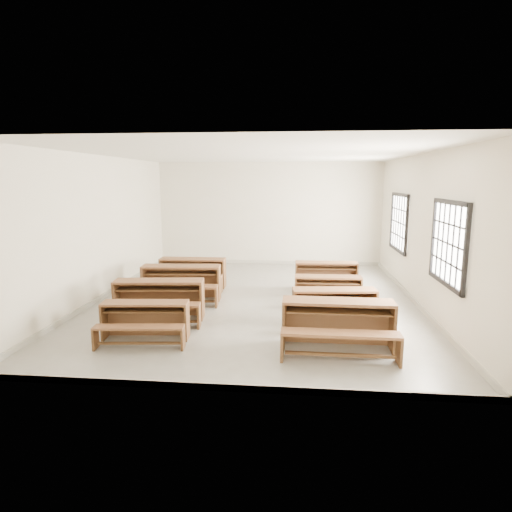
# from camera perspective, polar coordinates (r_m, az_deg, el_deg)

# --- Properties ---
(room) EXTENTS (8.50, 8.50, 3.20)m
(room) POSITION_cam_1_polar(r_m,az_deg,el_deg) (9.30, 0.55, 6.94)
(room) COLOR gray
(room) RESTS_ON ground
(desk_set_0) EXTENTS (1.50, 0.88, 0.65)m
(desk_set_0) POSITION_cam_1_polar(r_m,az_deg,el_deg) (7.47, -14.59, -8.03)
(desk_set_0) COLOR brown
(desk_set_0) RESTS_ON ground
(desk_set_1) EXTENTS (1.78, 1.05, 0.76)m
(desk_set_1) POSITION_cam_1_polar(r_m,az_deg,el_deg) (8.45, -12.85, -5.34)
(desk_set_1) COLOR brown
(desk_set_1) RESTS_ON ground
(desk_set_2) EXTENTS (1.79, 1.03, 0.78)m
(desk_set_2) POSITION_cam_1_polar(r_m,az_deg,el_deg) (9.67, -9.98, -3.21)
(desk_set_2) COLOR brown
(desk_set_2) RESTS_ON ground
(desk_set_3) EXTENTS (1.64, 0.87, 0.73)m
(desk_set_3) POSITION_cam_1_polar(r_m,az_deg,el_deg) (10.77, -8.48, -1.95)
(desk_set_3) COLOR brown
(desk_set_3) RESTS_ON ground
(desk_set_4) EXTENTS (1.76, 0.93, 0.79)m
(desk_set_4) POSITION_cam_1_polar(r_m,az_deg,el_deg) (6.93, 10.86, -8.59)
(desk_set_4) COLOR brown
(desk_set_4) RESTS_ON ground
(desk_set_5) EXTENTS (1.60, 0.94, 0.69)m
(desk_set_5) POSITION_cam_1_polar(r_m,az_deg,el_deg) (8.03, 10.44, -6.41)
(desk_set_5) COLOR brown
(desk_set_5) RESTS_ON ground
(desk_set_6) EXTENTS (1.43, 0.76, 0.64)m
(desk_set_6) POSITION_cam_1_polar(r_m,az_deg,el_deg) (9.27, 9.58, -4.32)
(desk_set_6) COLOR brown
(desk_set_6) RESTS_ON ground
(desk_set_7) EXTENTS (1.53, 0.82, 0.68)m
(desk_set_7) POSITION_cam_1_polar(r_m,az_deg,el_deg) (10.60, 9.35, -2.35)
(desk_set_7) COLOR brown
(desk_set_7) RESTS_ON ground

